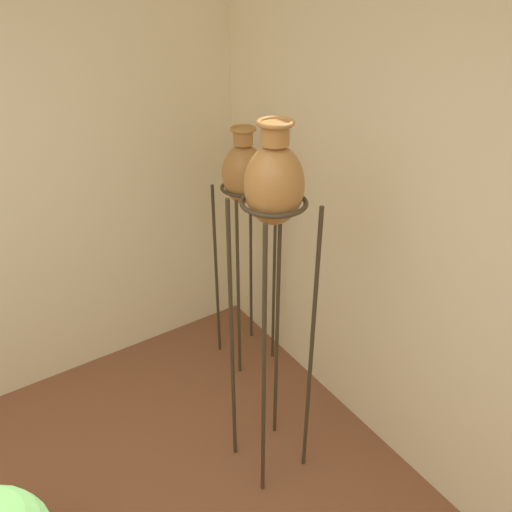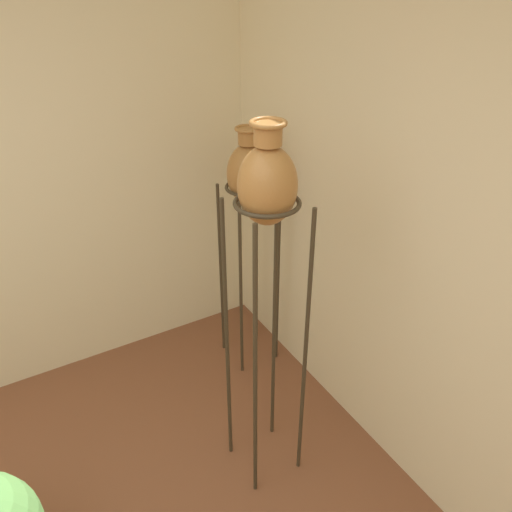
% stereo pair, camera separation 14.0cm
% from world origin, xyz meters
% --- Properties ---
extents(vase_stand_tall, '(0.29, 0.29, 1.89)m').
position_xyz_m(vase_stand_tall, '(1.55, 0.83, 1.55)').
color(vase_stand_tall, '#382D1E').
rests_on(vase_stand_tall, ground_plane).
extents(vase_stand_medium, '(0.29, 0.29, 1.62)m').
position_xyz_m(vase_stand_medium, '(1.92, 1.64, 1.30)').
color(vase_stand_medium, '#382D1E').
rests_on(vase_stand_medium, ground_plane).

